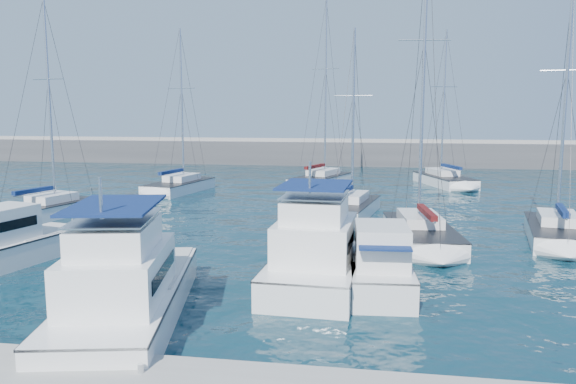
# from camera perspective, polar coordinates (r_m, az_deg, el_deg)

# --- Properties ---
(ground) EXTENTS (220.00, 220.00, 0.00)m
(ground) POSITION_cam_1_polar(r_m,az_deg,el_deg) (25.32, -4.48, -8.19)
(ground) COLOR black
(ground) RESTS_ON ground
(breakwater) EXTENTS (160.00, 6.00, 4.45)m
(breakwater) POSITION_cam_1_polar(r_m,az_deg,el_deg) (76.05, 4.81, 3.62)
(breakwater) COLOR #424244
(breakwater) RESTS_ON ground
(dock) EXTENTS (40.00, 2.20, 0.60)m
(dock) POSITION_cam_1_polar(r_m,az_deg,el_deg) (15.46, -14.68, -18.36)
(dock) COLOR gray
(dock) RESTS_ON ground
(dock_cleat_centre) EXTENTS (0.16, 0.16, 0.25)m
(dock_cleat_centre) POSITION_cam_1_polar(r_m,az_deg,el_deg) (15.28, -14.74, -16.93)
(dock_cleat_centre) COLOR silver
(dock_cleat_centre) RESTS_ON dock
(motor_yacht_port_outer) EXTENTS (3.97, 7.28, 3.20)m
(motor_yacht_port_outer) POSITION_cam_1_polar(r_m,az_deg,el_deg) (29.49, -26.44, -4.79)
(motor_yacht_port_outer) COLOR silver
(motor_yacht_port_outer) RESTS_ON ground
(motor_yacht_port_inner) EXTENTS (5.42, 10.91, 4.69)m
(motor_yacht_port_inner) POSITION_cam_1_polar(r_m,az_deg,el_deg) (19.91, -16.09, -9.68)
(motor_yacht_port_inner) COLOR white
(motor_yacht_port_inner) RESTS_ON ground
(motor_yacht_stbd_inner) EXTENTS (3.96, 9.45, 4.69)m
(motor_yacht_stbd_inner) POSITION_cam_1_polar(r_m,az_deg,el_deg) (23.69, 3.08, -6.49)
(motor_yacht_stbd_inner) COLOR white
(motor_yacht_stbd_inner) RESTS_ON ground
(motor_yacht_stbd_outer) EXTENTS (2.79, 6.20, 3.20)m
(motor_yacht_stbd_outer) POSITION_cam_1_polar(r_m,az_deg,el_deg) (22.84, 9.34, -7.65)
(motor_yacht_stbd_outer) COLOR silver
(motor_yacht_stbd_outer) RESTS_ON ground
(sailboat_mid_a) EXTENTS (4.68, 7.41, 14.82)m
(sailboat_mid_a) POSITION_cam_1_polar(r_m,az_deg,el_deg) (41.55, -23.17, -1.58)
(sailboat_mid_a) COLOR white
(sailboat_mid_a) RESTS_ON ground
(sailboat_mid_c) EXTENTS (4.27, 8.19, 13.01)m
(sailboat_mid_c) POSITION_cam_1_polar(r_m,az_deg,el_deg) (38.78, 6.24, -1.67)
(sailboat_mid_c) COLOR white
(sailboat_mid_c) RESTS_ON ground
(sailboat_mid_d) EXTENTS (4.09, 8.76, 17.56)m
(sailboat_mid_d) POSITION_cam_1_polar(r_m,az_deg,el_deg) (31.60, 13.34, -4.04)
(sailboat_mid_d) COLOR silver
(sailboat_mid_d) RESTS_ON ground
(sailboat_mid_e) EXTENTS (4.35, 7.99, 14.95)m
(sailboat_mid_e) POSITION_cam_1_polar(r_m,az_deg,el_deg) (34.42, 25.72, -3.67)
(sailboat_mid_e) COLOR white
(sailboat_mid_e) RESTS_ON ground
(sailboat_back_a) EXTENTS (4.47, 8.36, 14.59)m
(sailboat_back_a) POSITION_cam_1_polar(r_m,az_deg,el_deg) (50.74, -10.96, 0.59)
(sailboat_back_a) COLOR white
(sailboat_back_a) RESTS_ON ground
(sailboat_back_b) EXTENTS (5.81, 9.17, 17.94)m
(sailboat_back_b) POSITION_cam_1_polar(r_m,az_deg,el_deg) (54.50, 3.39, 1.28)
(sailboat_back_b) COLOR silver
(sailboat_back_b) RESTS_ON ground
(sailboat_back_c) EXTENTS (5.62, 8.89, 15.14)m
(sailboat_back_c) POSITION_cam_1_polar(r_m,az_deg,el_deg) (56.44, 15.58, 1.20)
(sailboat_back_c) COLOR white
(sailboat_back_c) RESTS_ON ground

